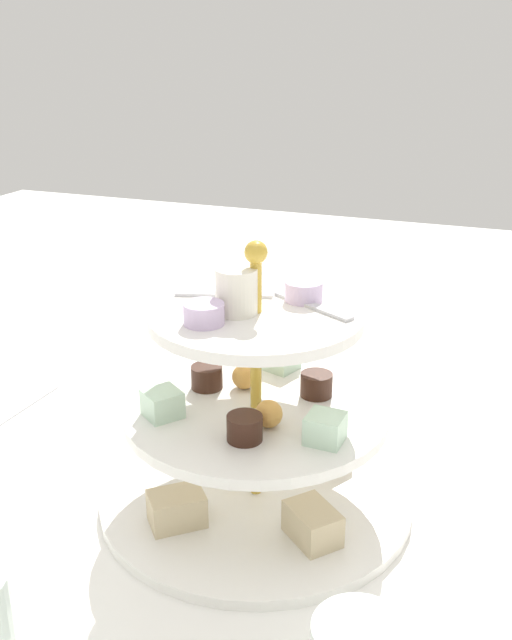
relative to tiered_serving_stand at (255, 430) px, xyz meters
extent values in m
plane|color=white|center=(0.00, 0.00, -0.08)|extent=(2.40, 2.40, 0.00)
cylinder|color=white|center=(0.00, 0.00, -0.07)|extent=(0.29, 0.29, 0.01)
cylinder|color=white|center=(0.00, 0.00, 0.02)|extent=(0.24, 0.24, 0.01)
cylinder|color=white|center=(0.00, 0.00, 0.11)|extent=(0.19, 0.19, 0.01)
cylinder|color=gold|center=(0.00, 0.00, 0.05)|extent=(0.01, 0.01, 0.25)
sphere|color=gold|center=(0.00, 0.00, 0.17)|extent=(0.02, 0.02, 0.02)
cube|color=#CCB78E|center=(-0.05, -0.07, -0.05)|extent=(0.05, 0.06, 0.03)
cube|color=#CCB78E|center=(0.07, -0.05, -0.05)|extent=(0.06, 0.05, 0.03)
cube|color=#CCB78E|center=(0.05, 0.07, -0.05)|extent=(0.06, 0.06, 0.03)
cube|color=#CCB78E|center=(-0.07, 0.05, -0.05)|extent=(0.06, 0.06, 0.03)
cylinder|color=#E5C660|center=(0.04, -0.03, -0.06)|extent=(0.04, 0.04, 0.01)
cylinder|color=#381E14|center=(-0.01, 0.06, 0.04)|extent=(0.03, 0.03, 0.02)
cylinder|color=#381E14|center=(-0.05, -0.04, 0.04)|extent=(0.03, 0.03, 0.02)
cylinder|color=#381E14|center=(0.06, -0.02, 0.04)|extent=(0.03, 0.03, 0.02)
cube|color=silver|center=(0.07, 0.05, 0.04)|extent=(0.04, 0.04, 0.02)
cube|color=silver|center=(-0.08, 0.04, 0.04)|extent=(0.03, 0.03, 0.02)
cube|color=silver|center=(0.00, -0.08, 0.04)|extent=(0.04, 0.04, 0.02)
sphere|color=gold|center=(-0.02, 0.03, 0.04)|extent=(0.02, 0.02, 0.02)
sphere|color=gold|center=(0.02, -0.03, 0.04)|extent=(0.02, 0.02, 0.02)
cylinder|color=silver|center=(-0.03, -0.04, 0.13)|extent=(0.03, 0.03, 0.02)
cylinder|color=silver|center=(0.03, 0.04, 0.13)|extent=(0.03, 0.03, 0.02)
cylinder|color=white|center=(0.01, 0.01, 0.14)|extent=(0.04, 0.04, 0.04)
cube|color=silver|center=(-0.04, -0.03, 0.12)|extent=(0.08, 0.05, 0.00)
cube|color=silver|center=(0.04, -0.03, 0.12)|extent=(0.09, 0.04, 0.00)
cylinder|color=silver|center=(0.09, -0.27, -0.01)|extent=(0.07, 0.07, 0.13)
cube|color=silver|center=(0.33, -0.05, -0.07)|extent=(0.02, 0.17, 0.00)
camera|label=1|loc=(-0.21, 0.55, 0.34)|focal=40.98mm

